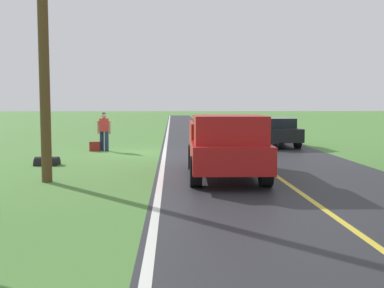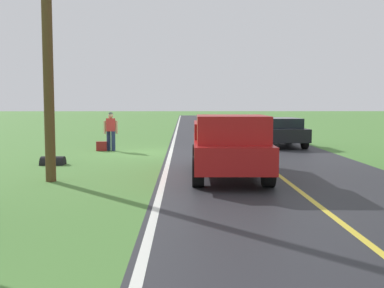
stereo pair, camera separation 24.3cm
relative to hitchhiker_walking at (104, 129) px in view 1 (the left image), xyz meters
name	(u,v)px [view 1 (the left image)]	position (x,y,z in m)	size (l,w,h in m)	color
ground_plane	(137,153)	(-1.51, 0.85, -0.98)	(200.00, 200.00, 0.00)	#4C7F38
road_surface	(242,152)	(-6.12, 0.85, -0.98)	(7.16, 120.00, 0.00)	#28282D
lane_edge_line	(165,152)	(-2.71, 0.85, -0.98)	(0.16, 117.60, 0.00)	silver
lane_centre_line	(242,152)	(-6.12, 0.85, -0.98)	(0.14, 117.60, 0.00)	gold
hitchhiker_walking	(104,129)	(0.00, 0.00, 0.00)	(0.62, 0.51, 1.75)	navy
suitcase_carried	(95,146)	(0.41, 0.12, -0.77)	(0.20, 0.46, 0.42)	maroon
pickup_truck_passing	(226,144)	(-4.58, 7.88, -0.01)	(2.18, 5.44, 1.82)	#B21919
sedan_near_oncoming	(273,131)	(-8.07, -2.02, -0.23)	(2.06, 4.47, 1.41)	black
utility_pole_roadside	(43,22)	(0.38, 8.35, 3.31)	(0.28, 0.28, 8.59)	brown
drainage_culvert	(47,165)	(1.28, 4.86, -0.98)	(0.60, 0.60, 0.80)	black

